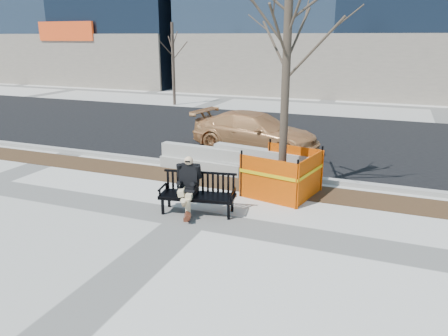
{
  "coord_description": "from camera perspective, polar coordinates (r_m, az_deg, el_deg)",
  "views": [
    {
      "loc": [
        3.91,
        -7.91,
        3.84
      ],
      "look_at": [
        0.41,
        0.95,
        0.94
      ],
      "focal_mm": 34.81,
      "sensor_mm": 36.0,
      "label": 1
    }
  ],
  "objects": [
    {
      "name": "jersey_barrier_right",
      "position": [
        12.24,
        5.05,
        -1.42
      ],
      "size": [
        3.07,
        1.09,
        0.86
      ],
      "primitive_type": null,
      "rotation": [
        0.0,
        0.0,
        -0.16
      ],
      "color": "#9C9A92",
      "rests_on": "ground"
    },
    {
      "name": "mulch_strip",
      "position": [
        11.85,
        1.1,
        -1.94
      ],
      "size": [
        40.0,
        1.2,
        0.02
      ],
      "primitive_type": "cube",
      "color": "#47301C",
      "rests_on": "ground"
    },
    {
      "name": "seated_man",
      "position": [
        10.01,
        -4.64,
        -5.69
      ],
      "size": [
        0.7,
        0.99,
        1.27
      ],
      "primitive_type": null,
      "rotation": [
        0.0,
        0.0,
        0.18
      ],
      "color": "black",
      "rests_on": "ground"
    },
    {
      "name": "curb",
      "position": [
        12.69,
        2.6,
        -0.41
      ],
      "size": [
        60.0,
        0.25,
        0.12
      ],
      "primitive_type": "cube",
      "color": "#9E9B93",
      "rests_on": "ground"
    },
    {
      "name": "asphalt_street",
      "position": [
        17.59,
        8.22,
        4.17
      ],
      "size": [
        60.0,
        10.4,
        0.01
      ],
      "primitive_type": "cube",
      "color": "black",
      "rests_on": "ground"
    },
    {
      "name": "far_tree_left",
      "position": [
        25.8,
        -6.5,
        8.27
      ],
      "size": [
        2.14,
        2.14,
        4.95
      ],
      "primitive_type": null,
      "rotation": [
        0.0,
        0.0,
        -0.19
      ],
      "color": "#4D3C31",
      "rests_on": "ground"
    },
    {
      "name": "sedan",
      "position": [
        15.29,
        4.1,
        2.35
      ],
      "size": [
        4.77,
        2.55,
        1.32
      ],
      "primitive_type": "imported",
      "rotation": [
        0.0,
        0.0,
        1.41
      ],
      "color": "#BE814C",
      "rests_on": "ground"
    },
    {
      "name": "ground",
      "position": [
        9.63,
        -4.37,
        -6.63
      ],
      "size": [
        120.0,
        120.0,
        0.0
      ],
      "primitive_type": "plane",
      "color": "beige",
      "rests_on": "ground"
    },
    {
      "name": "bench",
      "position": [
        9.91,
        -3.45,
        -5.9
      ],
      "size": [
        1.81,
        0.92,
        0.92
      ],
      "primitive_type": null,
      "rotation": [
        0.0,
        0.0,
        0.18
      ],
      "color": "black",
      "rests_on": "ground"
    },
    {
      "name": "tree_fence",
      "position": [
        11.17,
        7.51,
        -3.33
      ],
      "size": [
        2.81,
        2.81,
        5.93
      ],
      "primitive_type": null,
      "rotation": [
        0.0,
        0.0,
        -0.21
      ],
      "color": "#FF5201",
      "rests_on": "ground"
    },
    {
      "name": "jersey_barrier_left",
      "position": [
        12.97,
        -2.93,
        -0.31
      ],
      "size": [
        2.63,
        0.68,
        0.75
      ],
      "primitive_type": null,
      "rotation": [
        0.0,
        0.0,
        -0.06
      ],
      "color": "#A4A299",
      "rests_on": "ground"
    }
  ]
}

